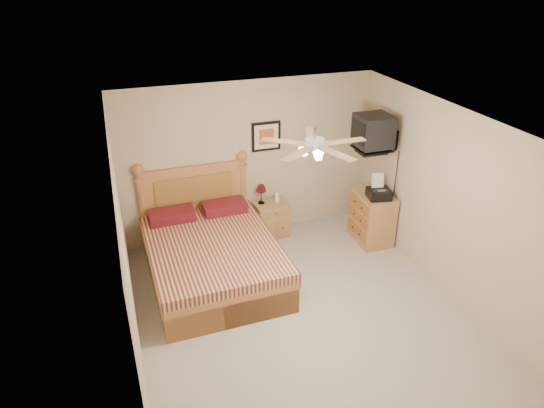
{
  "coord_description": "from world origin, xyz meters",
  "views": [
    {
      "loc": [
        -1.92,
        -4.49,
        4.08
      ],
      "look_at": [
        -0.09,
        0.9,
        1.16
      ],
      "focal_mm": 32.0,
      "sensor_mm": 36.0,
      "label": 1
    }
  ],
  "objects": [
    {
      "name": "floor",
      "position": [
        0.0,
        0.0,
        0.0
      ],
      "size": [
        4.5,
        4.5,
        0.0
      ],
      "primitive_type": "plane",
      "color": "#A6A296",
      "rests_on": "ground"
    },
    {
      "name": "ceiling",
      "position": [
        0.0,
        0.0,
        2.5
      ],
      "size": [
        4.0,
        4.5,
        0.04
      ],
      "primitive_type": "cube",
      "color": "white",
      "rests_on": "ground"
    },
    {
      "name": "wall_back",
      "position": [
        0.0,
        2.25,
        1.25
      ],
      "size": [
        4.0,
        0.04,
        2.5
      ],
      "primitive_type": "cube",
      "color": "#C6B091",
      "rests_on": "ground"
    },
    {
      "name": "wall_front",
      "position": [
        0.0,
        -2.25,
        1.25
      ],
      "size": [
        4.0,
        0.04,
        2.5
      ],
      "primitive_type": "cube",
      "color": "#C6B091",
      "rests_on": "ground"
    },
    {
      "name": "wall_left",
      "position": [
        -2.0,
        0.0,
        1.25
      ],
      "size": [
        0.04,
        4.5,
        2.5
      ],
      "primitive_type": "cube",
      "color": "#C6B091",
      "rests_on": "ground"
    },
    {
      "name": "wall_right",
      "position": [
        2.0,
        0.0,
        1.25
      ],
      "size": [
        0.04,
        4.5,
        2.5
      ],
      "primitive_type": "cube",
      "color": "#C6B091",
      "rests_on": "ground"
    },
    {
      "name": "bed",
      "position": [
        -0.88,
        1.12,
        0.72
      ],
      "size": [
        1.73,
        2.25,
        1.43
      ],
      "primitive_type": null,
      "rotation": [
        0.0,
        0.0,
        0.02
      ],
      "color": "#C0743B",
      "rests_on": "ground"
    },
    {
      "name": "nightstand",
      "position": [
        0.27,
        2.0,
        0.29
      ],
      "size": [
        0.56,
        0.44,
        0.58
      ],
      "primitive_type": "cube",
      "rotation": [
        0.0,
        0.0,
        0.07
      ],
      "color": "#9D7A44",
      "rests_on": "ground"
    },
    {
      "name": "table_lamp",
      "position": [
        0.13,
        2.06,
        0.74
      ],
      "size": [
        0.19,
        0.19,
        0.32
      ],
      "primitive_type": null,
      "rotation": [
        0.0,
        0.0,
        -0.12
      ],
      "color": "#540E13",
      "rests_on": "nightstand"
    },
    {
      "name": "lotion_bottle",
      "position": [
        0.37,
        1.99,
        0.68
      ],
      "size": [
        0.09,
        0.09,
        0.22
      ],
      "primitive_type": "imported",
      "rotation": [
        0.0,
        0.0,
        0.03
      ],
      "color": "white",
      "rests_on": "nightstand"
    },
    {
      "name": "framed_picture",
      "position": [
        0.27,
        2.23,
        1.62
      ],
      "size": [
        0.46,
        0.04,
        0.46
      ],
      "primitive_type": "cube",
      "color": "black",
      "rests_on": "wall_back"
    },
    {
      "name": "dresser",
      "position": [
        1.73,
        1.34,
        0.41
      ],
      "size": [
        0.5,
        0.7,
        0.82
      ],
      "primitive_type": "cube",
      "rotation": [
        0.0,
        0.0,
        -0.02
      ],
      "color": "#A17845",
      "rests_on": "ground"
    },
    {
      "name": "fax_machine",
      "position": [
        1.72,
        1.21,
        0.99
      ],
      "size": [
        0.39,
        0.41,
        0.35
      ],
      "primitive_type": null,
      "rotation": [
        0.0,
        0.0,
        -0.19
      ],
      "color": "black",
      "rests_on": "dresser"
    },
    {
      "name": "magazine_lower",
      "position": [
        1.66,
        1.56,
        0.83
      ],
      "size": [
        0.26,
        0.3,
        0.02
      ],
      "primitive_type": "imported",
      "rotation": [
        0.0,
        0.0,
        -0.31
      ],
      "color": "#B7AF95",
      "rests_on": "dresser"
    },
    {
      "name": "magazine_upper",
      "position": [
        1.67,
        1.55,
        0.85
      ],
      "size": [
        0.22,
        0.29,
        0.02
      ],
      "primitive_type": "imported",
      "rotation": [
        0.0,
        0.0,
        0.07
      ],
      "color": "gray",
      "rests_on": "magazine_lower"
    },
    {
      "name": "wall_tv",
      "position": [
        1.75,
        1.34,
        1.81
      ],
      "size": [
        0.56,
        0.46,
        0.58
      ],
      "primitive_type": null,
      "color": "black",
      "rests_on": "wall_right"
    },
    {
      "name": "ceiling_fan",
      "position": [
        0.0,
        -0.2,
        2.36
      ],
      "size": [
        1.14,
        1.14,
        0.28
      ],
      "primitive_type": null,
      "color": "silver",
      "rests_on": "ceiling"
    }
  ]
}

